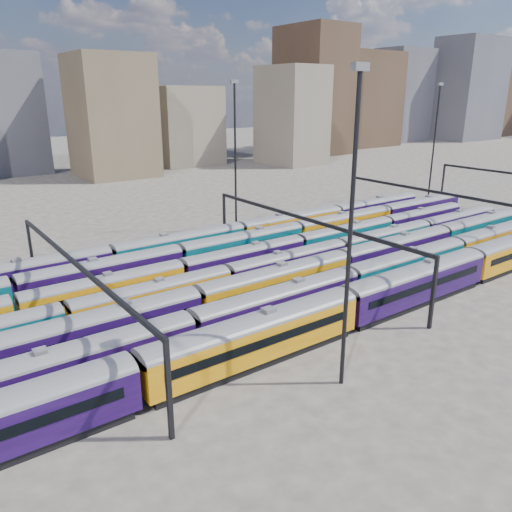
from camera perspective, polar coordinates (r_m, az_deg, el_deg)
ground at (r=62.46m, az=-1.46°, el=-4.01°), size 500.00×500.00×0.00m
rake_0 at (r=52.29m, az=10.25°, el=-5.36°), size 136.84×3.33×5.63m
rake_1 at (r=52.74m, az=2.66°, el=-5.14°), size 146.92×3.07×5.17m
rake_2 at (r=58.44m, az=2.39°, el=-2.71°), size 149.04×3.11×5.25m
rake_3 at (r=60.34m, az=-3.35°, el=-2.35°), size 113.96×2.78×4.67m
rake_4 at (r=62.79m, az=-8.52°, el=-1.67°), size 114.92×2.80×4.71m
rake_5 at (r=73.02m, az=-1.48°, el=1.54°), size 103.43×3.03×5.10m
rake_6 at (r=73.44m, az=-8.58°, el=1.46°), size 104.28×3.05×5.15m
gantry_1 at (r=52.16m, az=-19.94°, el=-1.74°), size 0.35×40.35×8.03m
gantry_2 at (r=66.18m, az=5.65°, el=3.39°), size 0.35×40.35×8.03m
gantry_3 at (r=88.53m, az=20.48°, el=6.10°), size 0.35×40.35×8.03m
mast_2 at (r=38.98m, az=10.78°, el=3.58°), size 1.40×0.50×25.60m
mast_3 at (r=86.65m, az=-2.39°, el=11.80°), size 1.40×0.50×25.60m
mast_5 at (r=119.23m, az=19.73°, el=12.53°), size 1.40×0.50×25.60m
skyline at (r=206.00m, az=6.18°, el=17.32°), size 399.22×60.48×50.03m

